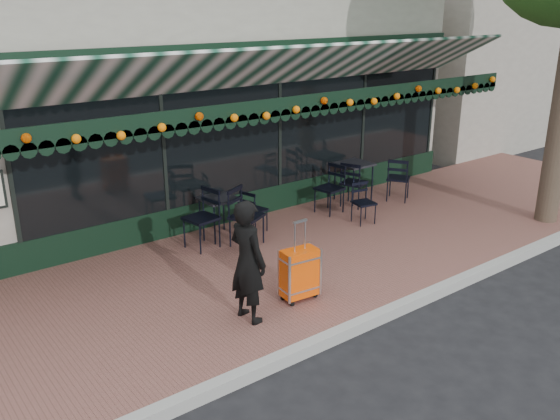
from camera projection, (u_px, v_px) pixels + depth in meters
ground at (377, 318)px, 7.89m from camera, size 80.00×80.00×0.00m
sidewalk at (285, 264)px, 9.37m from camera, size 18.00×4.00×0.15m
curb at (381, 316)px, 7.81m from camera, size 18.00×0.16×0.15m
restaurant_building at (122, 85)px, 13.01m from camera, size 12.00×9.60×4.50m
neighbor_building_right at (474, 51)px, 20.55m from camera, size 12.00×8.00×4.80m
woman at (248, 261)px, 7.34m from camera, size 0.44×0.62×1.60m
suitcase at (300, 274)px, 7.97m from camera, size 0.52×0.32×1.13m
cafe_table_a at (354, 167)px, 11.93m from camera, size 0.64×0.64×0.79m
cafe_table_b at (219, 202)px, 10.04m from camera, size 0.58×0.58×0.71m
chair_a_left at (329, 189)px, 11.29m from camera, size 0.53×0.53×0.94m
chair_a_right at (354, 183)px, 11.67m from camera, size 0.60×0.60×0.92m
chair_a_front at (364, 203)px, 10.78m from camera, size 0.45×0.45×0.75m
chair_a_extra at (398, 179)px, 12.03m from camera, size 0.63×0.63×0.90m
chair_b_left at (201, 219)px, 9.64m from camera, size 0.57×0.57×1.00m
chair_b_right at (254, 210)px, 10.37m from camera, size 0.48×0.48×0.78m
chair_b_front at (247, 217)px, 9.74m from camera, size 0.66×0.66×0.99m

